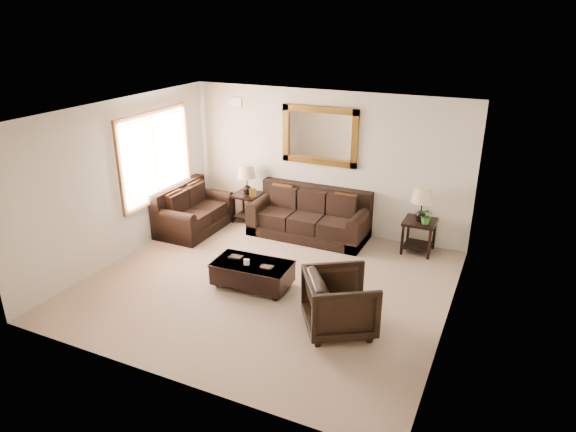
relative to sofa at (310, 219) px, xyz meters
The scene contains 11 objects.
room 2.30m from the sofa, 86.83° to the right, with size 5.51×5.01×2.71m.
window 3.09m from the sofa, 155.80° to the right, with size 0.07×1.96×1.66m.
mirror 1.57m from the sofa, 90.00° to the left, with size 1.50×0.06×1.10m.
air_vent 2.73m from the sofa, 166.82° to the left, with size 0.25×0.02×0.18m, color #999999.
sofa is the anchor object (origin of this frame).
loveseat 2.32m from the sofa, 162.35° to the right, with size 0.93×1.56×0.88m.
end_table_left 1.50m from the sofa, behind, with size 0.54×0.54×1.18m.
end_table_right 2.09m from the sofa, ahead, with size 0.55×0.55×1.21m.
coffee_table 2.23m from the sofa, 90.98° to the right, with size 1.24×0.71×0.51m.
armchair 3.18m from the sofa, 60.24° to the right, with size 0.89×0.83×0.91m, color black.
potted_plant 2.19m from the sofa, ahead, with size 0.27×0.29×0.23m, color #245D1F.
Camera 1 is at (3.32, -6.34, 4.01)m, focal length 32.00 mm.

